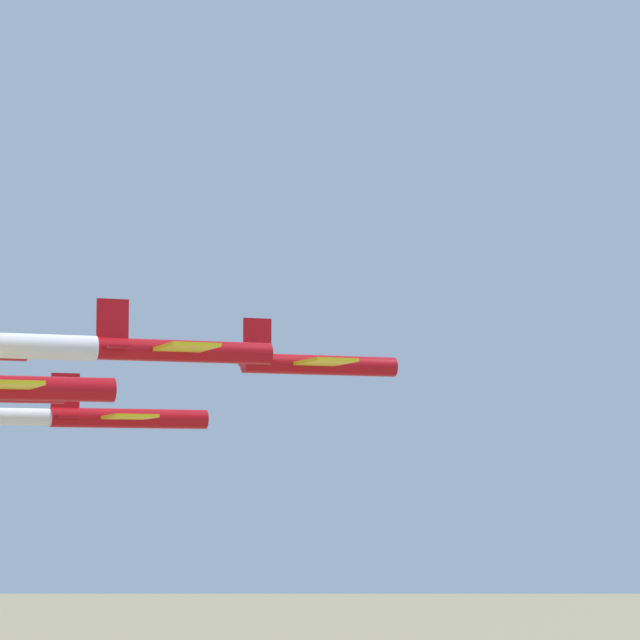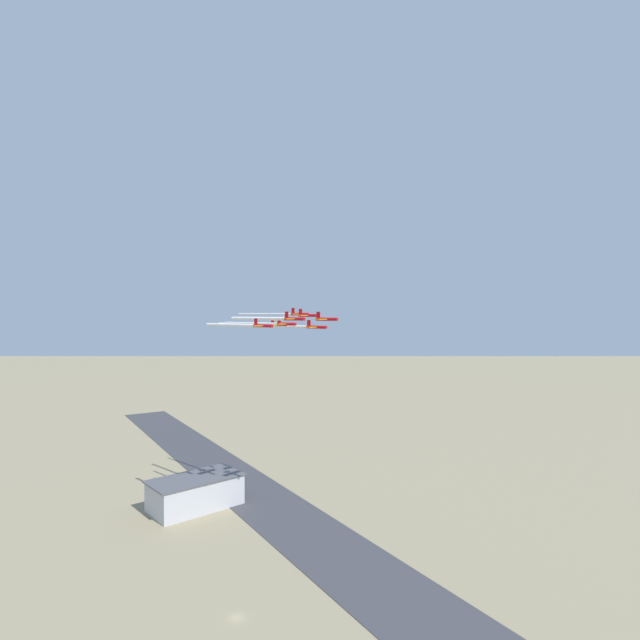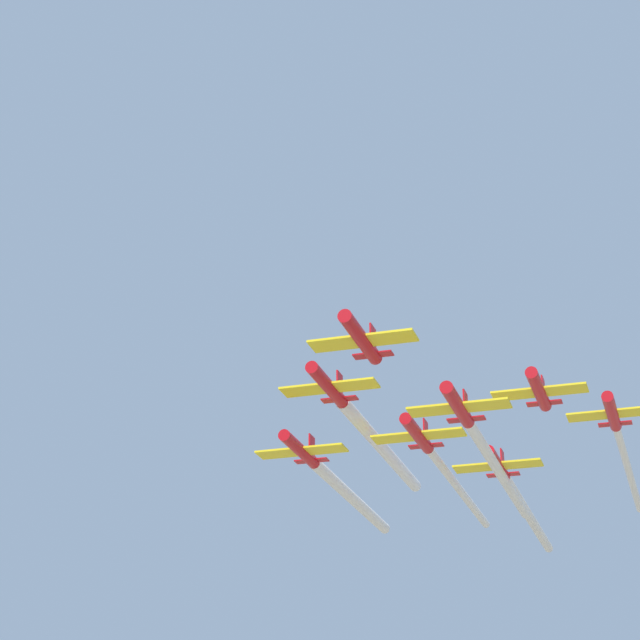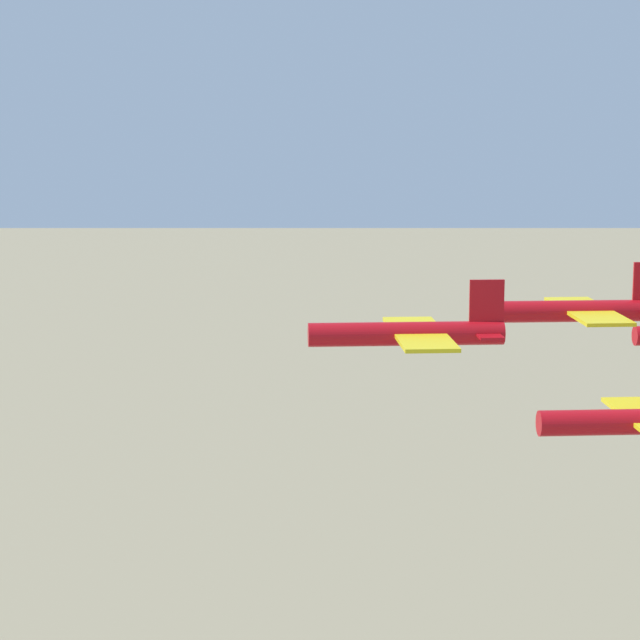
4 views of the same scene
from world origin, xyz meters
TOP-DOWN VIEW (x-y plane):
  - jet_0 at (-47.05, -15.43)m, footprint 9.52×9.98m
  - jet_2 at (-39.63, -24.89)m, footprint 9.52×9.98m

SIDE VIEW (x-z plane):
  - jet_0 at x=-47.05m, z-range 81.66..84.99m
  - jet_2 at x=-39.63m, z-range 81.72..85.05m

